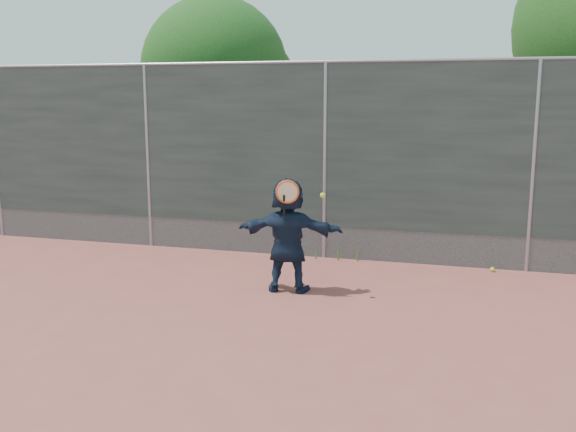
# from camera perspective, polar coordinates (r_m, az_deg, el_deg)

# --- Properties ---
(ground) EXTENTS (80.00, 80.00, 0.00)m
(ground) POSITION_cam_1_polar(r_m,az_deg,el_deg) (6.91, -3.27, -10.55)
(ground) COLOR #9E4C42
(ground) RESTS_ON ground
(player) EXTENTS (1.40, 0.53, 1.48)m
(player) POSITION_cam_1_polar(r_m,az_deg,el_deg) (8.22, 0.00, -1.69)
(player) COLOR #142137
(player) RESTS_ON ground
(ball_ground) EXTENTS (0.07, 0.07, 0.07)m
(ball_ground) POSITION_cam_1_polar(r_m,az_deg,el_deg) (9.73, 17.72, -4.55)
(ball_ground) COLOR #B9D72F
(ball_ground) RESTS_ON ground
(fence) EXTENTS (20.00, 0.06, 3.03)m
(fence) POSITION_cam_1_polar(r_m,az_deg,el_deg) (9.86, 3.30, 5.28)
(fence) COLOR #38423D
(fence) RESTS_ON ground
(swing_action) EXTENTS (0.61, 0.15, 0.51)m
(swing_action) POSITION_cam_1_polar(r_m,az_deg,el_deg) (7.91, 0.25, 2.00)
(swing_action) COLOR #E85215
(swing_action) RESTS_ON ground
(tree_left) EXTENTS (3.15, 3.00, 4.53)m
(tree_left) POSITION_cam_1_polar(r_m,az_deg,el_deg) (13.58, -5.83, 12.41)
(tree_left) COLOR #382314
(tree_left) RESTS_ON ground
(weed_clump) EXTENTS (0.68, 0.07, 0.30)m
(weed_clump) POSITION_cam_1_polar(r_m,az_deg,el_deg) (9.93, 4.73, -3.19)
(weed_clump) COLOR #387226
(weed_clump) RESTS_ON ground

